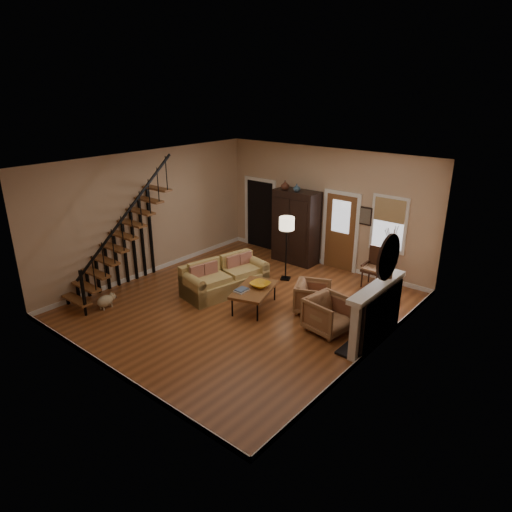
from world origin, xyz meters
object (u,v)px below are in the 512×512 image
Objects in this scene: sofa at (225,277)px; armchair_right at (313,297)px; armchair_left at (329,315)px; armoire at (296,227)px; side_chair at (374,268)px; coffee_table at (254,298)px; floor_lamp at (286,249)px.

sofa is 2.31m from armchair_right.
armoire is at bearing 53.11° from armchair_left.
armchair_right is (2.25, 0.50, -0.04)m from sofa.
coffee_table is at bearing -118.61° from side_chair.
armoire reaches higher than floor_lamp.
sofa is at bearing 78.61° from armchair_right.
sofa is 2.07× the size of side_chair.
side_chair is (1.98, 1.05, -0.34)m from floor_lamp.
coffee_table is at bearing -76.70° from floor_lamp.
armoire reaches higher than armchair_left.
floor_lamp reaches higher than side_chair.
floor_lamp is at bearing -65.45° from armoire.
sofa is 2.52× the size of armchair_left.
side_chair is at bearing -4.48° from armoire.
side_chair is (2.55, -0.20, -0.54)m from armoire.
armoire is 2.61m from side_chair.
coffee_table is (1.12, -0.22, -0.15)m from sofa.
side_chair is (0.43, 2.13, 0.16)m from armchair_right.
armchair_left is at bearing -45.07° from armoire.
side_chair is at bearing 14.84° from armchair_left.
side_chair is (-0.31, 2.67, 0.13)m from armchair_left.
armchair_right is (2.12, -2.33, -0.70)m from armoire.
armoire is at bearing 108.09° from coffee_table.
floor_lamp reaches higher than armchair_right.
sofa is 1.64× the size of coffee_table.
side_chair reaches higher than armchair_left.
armoire is 2.72× the size of armchair_right.
armoire is at bearing 18.39° from armchair_right.
coffee_table is 1.95m from floor_lamp.
floor_lamp is at bearing 62.94° from armchair_left.
armchair_left is (2.86, -2.87, -0.67)m from armoire.
armoire reaches higher than sofa.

